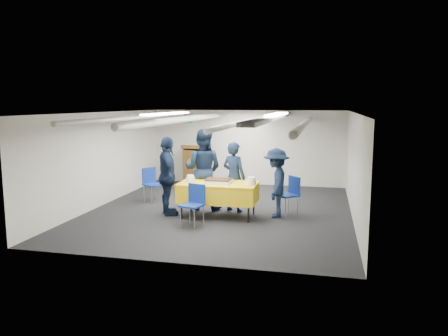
# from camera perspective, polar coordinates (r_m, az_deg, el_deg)

# --- Properties ---
(ground) EXTENTS (7.00, 7.00, 0.00)m
(ground) POSITION_cam_1_polar(r_m,az_deg,el_deg) (10.38, -0.43, -5.56)
(ground) COLOR black
(ground) RESTS_ON ground
(room_shell) EXTENTS (6.00, 7.00, 2.30)m
(room_shell) POSITION_cam_1_polar(r_m,az_deg,el_deg) (10.47, 0.58, 4.61)
(room_shell) COLOR silver
(room_shell) RESTS_ON ground
(serving_table) EXTENTS (1.72, 0.95, 0.77)m
(serving_table) POSITION_cam_1_polar(r_m,az_deg,el_deg) (9.70, -0.75, -3.17)
(serving_table) COLOR black
(serving_table) RESTS_ON ground
(sheet_cake) EXTENTS (0.57, 0.44, 0.10)m
(sheet_cake) POSITION_cam_1_polar(r_m,az_deg,el_deg) (9.63, -0.73, -1.70)
(sheet_cake) COLOR white
(sheet_cake) RESTS_ON serving_table
(plate_stack_left) EXTENTS (0.20, 0.20, 0.16)m
(plate_stack_left) POSITION_cam_1_polar(r_m,az_deg,el_deg) (9.77, -4.42, -1.43)
(plate_stack_left) COLOR white
(plate_stack_left) RESTS_ON serving_table
(plate_stack_right) EXTENTS (0.20, 0.20, 0.17)m
(plate_stack_right) POSITION_cam_1_polar(r_m,az_deg,el_deg) (9.45, 3.62, -1.73)
(plate_stack_right) COLOR white
(plate_stack_right) RESTS_ON serving_table
(podium) EXTENTS (0.62, 0.53, 1.25)m
(podium) POSITION_cam_1_polar(r_m,az_deg,el_deg) (13.57, -4.01, 0.40)
(podium) COLOR brown
(podium) RESTS_ON ground
(chair_near) EXTENTS (0.52, 0.52, 0.87)m
(chair_near) POSITION_cam_1_polar(r_m,az_deg,el_deg) (9.01, -3.93, -4.29)
(chair_near) COLOR gray
(chair_near) RESTS_ON ground
(chair_right) EXTENTS (0.59, 0.59, 0.87)m
(chair_right) POSITION_cam_1_polar(r_m,az_deg,el_deg) (10.04, 8.67, -3.03)
(chair_right) COLOR gray
(chair_right) RESTS_ON ground
(chair_left) EXTENTS (0.58, 0.58, 0.87)m
(chair_left) POSITION_cam_1_polar(r_m,az_deg,el_deg) (11.36, -9.46, -1.70)
(chair_left) COLOR gray
(chair_left) RESTS_ON ground
(sailor_a) EXTENTS (0.70, 0.59, 1.64)m
(sailor_a) POSITION_cam_1_polar(r_m,az_deg,el_deg) (10.16, 1.31, -1.15)
(sailor_a) COLOR black
(sailor_a) RESTS_ON ground
(sailor_b) EXTENTS (0.97, 0.78, 1.92)m
(sailor_b) POSITION_cam_1_polar(r_m,az_deg,el_deg) (10.37, -2.77, -0.19)
(sailor_b) COLOR black
(sailor_b) RESTS_ON ground
(sailor_c) EXTENTS (0.88, 1.12, 1.78)m
(sailor_c) POSITION_cam_1_polar(r_m,az_deg,el_deg) (9.89, -7.38, -1.07)
(sailor_c) COLOR black
(sailor_c) RESTS_ON ground
(sailor_d) EXTENTS (0.63, 1.03, 1.54)m
(sailor_d) POSITION_cam_1_polar(r_m,az_deg,el_deg) (9.72, 6.81, -1.95)
(sailor_d) COLOR black
(sailor_d) RESTS_ON ground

